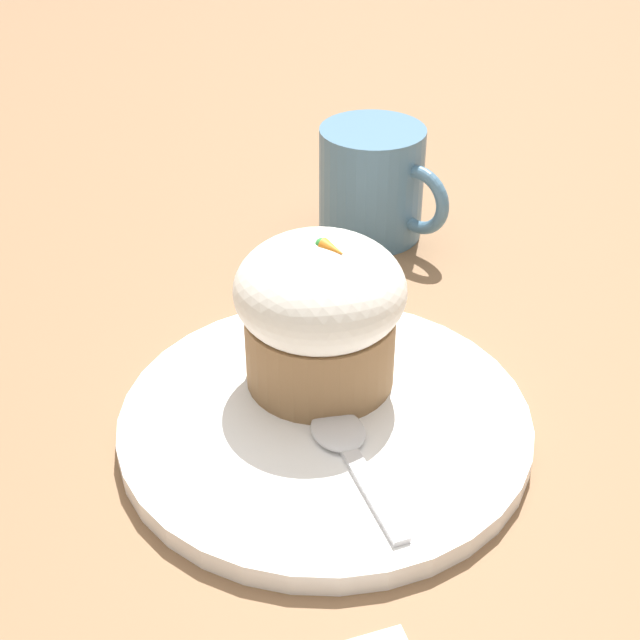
{
  "coord_description": "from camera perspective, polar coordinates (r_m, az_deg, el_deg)",
  "views": [
    {
      "loc": [
        0.28,
        -0.32,
        0.37
      ],
      "look_at": [
        -0.03,
        0.02,
        0.06
      ],
      "focal_mm": 50.0,
      "sensor_mm": 36.0,
      "label": 1
    }
  ],
  "objects": [
    {
      "name": "ground_plane",
      "position": [
        0.56,
        0.32,
        -7.1
      ],
      "size": [
        4.0,
        4.0,
        0.0
      ],
      "primitive_type": "plane",
      "color": "#846042"
    },
    {
      "name": "carrot_cake",
      "position": [
        0.55,
        0.0,
        0.54
      ],
      "size": [
        0.11,
        0.11,
        0.1
      ],
      "color": "olive",
      "rests_on": "dessert_plate"
    },
    {
      "name": "dessert_plate",
      "position": [
        0.55,
        0.32,
        -6.55
      ],
      "size": [
        0.25,
        0.25,
        0.01
      ],
      "color": "white",
      "rests_on": "ground_plane"
    },
    {
      "name": "spoon",
      "position": [
        0.52,
        1.71,
        -8.02
      ],
      "size": [
        0.11,
        0.07,
        0.01
      ],
      "color": "silver",
      "rests_on": "dessert_plate"
    },
    {
      "name": "coffee_cup",
      "position": [
        0.75,
        3.43,
        8.73
      ],
      "size": [
        0.12,
        0.09,
        0.09
      ],
      "color": "teal",
      "rests_on": "ground_plane"
    }
  ]
}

